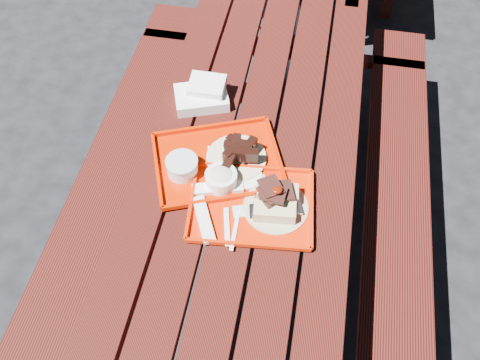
{
  "coord_description": "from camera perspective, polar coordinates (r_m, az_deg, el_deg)",
  "views": [
    {
      "loc": [
        0.19,
        -1.15,
        2.18
      ],
      "look_at": [
        0.0,
        -0.15,
        0.82
      ],
      "focal_mm": 40.0,
      "sensor_mm": 36.0,
      "label": 1
    }
  ],
  "objects": [
    {
      "name": "ground",
      "position": [
        2.47,
        0.64,
        -8.65
      ],
      "size": [
        60.0,
        60.0,
        0.0
      ],
      "primitive_type": "plane",
      "color": "black",
      "rests_on": "ground"
    },
    {
      "name": "picnic_table_near",
      "position": [
        1.99,
        0.79,
        -1.06
      ],
      "size": [
        1.41,
        2.4,
        0.75
      ],
      "color": "#43130C",
      "rests_on": "ground"
    },
    {
      "name": "white_cloth",
      "position": [
        2.01,
        -3.97,
        9.1
      ],
      "size": [
        0.23,
        0.2,
        0.08
      ],
      "color": "white",
      "rests_on": "picnic_table_near"
    },
    {
      "name": "far_tray",
      "position": [
        1.8,
        -2.6,
        1.91
      ],
      "size": [
        0.51,
        0.46,
        0.07
      ],
      "color": "#BD1D00",
      "rests_on": "picnic_table_near"
    },
    {
      "name": "near_tray",
      "position": [
        1.71,
        1.26,
        -1.86
      ],
      "size": [
        0.42,
        0.35,
        0.12
      ],
      "color": "red",
      "rests_on": "picnic_table_near"
    }
  ]
}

